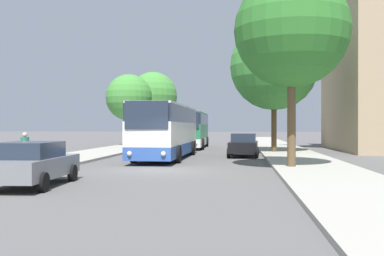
{
  "coord_description": "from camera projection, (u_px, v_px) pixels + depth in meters",
  "views": [
    {
      "loc": [
        3.43,
        -20.47,
        2.04
      ],
      "look_at": [
        -0.18,
        13.37,
        1.92
      ],
      "focal_mm": 42.0,
      "sensor_mm": 36.0,
      "label": 1
    }
  ],
  "objects": [
    {
      "name": "ground_plane",
      "position": [
        165.0,
        170.0,
        20.72
      ],
      "size": [
        300.0,
        300.0,
        0.0
      ],
      "primitive_type": "plane",
      "color": "#565454",
      "rests_on": "ground"
    },
    {
      "name": "sidewalk_left",
      "position": [
        21.0,
        167.0,
        21.47
      ],
      "size": [
        4.0,
        120.0,
        0.15
      ],
      "primitive_type": "cube",
      "color": "#A39E93",
      "rests_on": "ground_plane"
    },
    {
      "name": "sidewalk_right",
      "position": [
        320.0,
        170.0,
        19.98
      ],
      "size": [
        4.0,
        120.0,
        0.15
      ],
      "primitive_type": "cube",
      "color": "#A39E93",
      "rests_on": "ground_plane"
    },
    {
      "name": "bus_front",
      "position": [
        167.0,
        130.0,
        28.45
      ],
      "size": [
        2.88,
        11.89,
        3.36
      ],
      "rotation": [
        0.0,
        0.0,
        -0.01
      ],
      "color": "#2D519E",
      "rests_on": "ground_plane"
    },
    {
      "name": "bus_middle",
      "position": [
        191.0,
        129.0,
        42.06
      ],
      "size": [
        2.91,
        10.49,
        3.29
      ],
      "rotation": [
        0.0,
        0.0,
        0.01
      ],
      "color": "silver",
      "rests_on": "ground_plane"
    },
    {
      "name": "parked_car_left_curb",
      "position": [
        31.0,
        163.0,
        15.26
      ],
      "size": [
        2.31,
        4.62,
        1.51
      ],
      "rotation": [
        0.0,
        0.0,
        0.05
      ],
      "color": "slate",
      "rests_on": "ground_plane"
    },
    {
      "name": "parked_car_right_near",
      "position": [
        244.0,
        145.0,
        30.18
      ],
      "size": [
        2.19,
        4.65,
        1.56
      ],
      "rotation": [
        0.0,
        0.0,
        3.09
      ],
      "color": "black",
      "rests_on": "ground_plane"
    },
    {
      "name": "pedestrian_waiting_far",
      "position": [
        25.0,
        151.0,
        19.67
      ],
      "size": [
        0.36,
        0.36,
        1.63
      ],
      "rotation": [
        0.0,
        0.0,
        0.39
      ],
      "color": "#23232D",
      "rests_on": "sidewalk_left"
    },
    {
      "name": "tree_left_near",
      "position": [
        153.0,
        96.0,
        54.66
      ],
      "size": [
        5.89,
        5.89,
        8.52
      ],
      "color": "brown",
      "rests_on": "sidewalk_left"
    },
    {
      "name": "tree_left_far",
      "position": [
        129.0,
        98.0,
        45.05
      ],
      "size": [
        4.66,
        4.66,
        7.13
      ],
      "color": "#47331E",
      "rests_on": "sidewalk_left"
    },
    {
      "name": "tree_right_near",
      "position": [
        292.0,
        31.0,
        21.18
      ],
      "size": [
        5.44,
        5.44,
        9.16
      ],
      "color": "brown",
      "rests_on": "sidewalk_right"
    },
    {
      "name": "tree_right_mid",
      "position": [
        274.0,
        66.0,
        33.75
      ],
      "size": [
        6.59,
        6.59,
        9.71
      ],
      "color": "#513D23",
      "rests_on": "sidewalk_right"
    }
  ]
}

